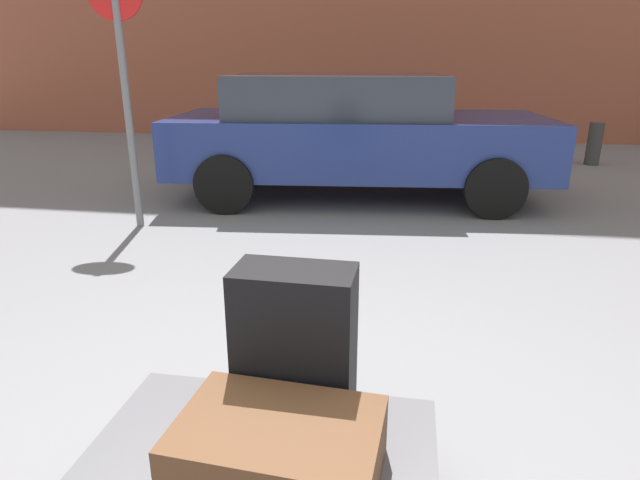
{
  "coord_description": "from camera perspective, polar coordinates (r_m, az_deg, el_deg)",
  "views": [
    {
      "loc": [
        0.44,
        -1.41,
        1.59
      ],
      "look_at": [
        0.0,
        1.2,
        0.69
      ],
      "focal_mm": 30.1,
      "sensor_mm": 36.0,
      "label": 1
    }
  ],
  "objects": [
    {
      "name": "luggage_cart",
      "position": [
        1.98,
        -6.28,
        -23.13
      ],
      "size": [
        1.17,
        0.78,
        0.34
      ],
      "color": "#4C4C51",
      "rests_on": "ground_plane"
    },
    {
      "name": "suitcase_black_front_left",
      "position": [
        1.96,
        -2.67,
        -10.83
      ],
      "size": [
        0.43,
        0.24,
        0.57
      ],
      "primitive_type": "cube",
      "rotation": [
        0.0,
        0.0,
        -0.02
      ],
      "color": "black",
      "rests_on": "luggage_cart"
    },
    {
      "name": "bollard_kerb_near",
      "position": [
        9.24,
        19.79,
        9.77
      ],
      "size": [
        0.22,
        0.22,
        0.65
      ],
      "primitive_type": "cylinder",
      "color": "#383838",
      "rests_on": "ground_plane"
    },
    {
      "name": "bollard_kerb_mid",
      "position": [
        9.53,
        27.13,
        9.07
      ],
      "size": [
        0.22,
        0.22,
        0.65
      ],
      "primitive_type": "cylinder",
      "color": "#383838",
      "rests_on": "ground_plane"
    },
    {
      "name": "suitcase_brown_front_right",
      "position": [
        1.77,
        -4.39,
        -21.43
      ],
      "size": [
        0.65,
        0.47,
        0.21
      ],
      "primitive_type": "cube",
      "rotation": [
        0.0,
        0.0,
        -0.07
      ],
      "color": "#51331E",
      "rests_on": "luggage_cart"
    },
    {
      "name": "parked_car",
      "position": [
        6.46,
        3.55,
        11.3
      ],
      "size": [
        4.46,
        2.25,
        1.42
      ],
      "color": "navy",
      "rests_on": "ground_plane"
    },
    {
      "name": "no_parking_sign",
      "position": [
        5.45,
        -20.18,
        16.53
      ],
      "size": [
        0.5,
        0.09,
        2.4
      ],
      "color": "slate",
      "rests_on": "ground_plane"
    }
  ]
}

